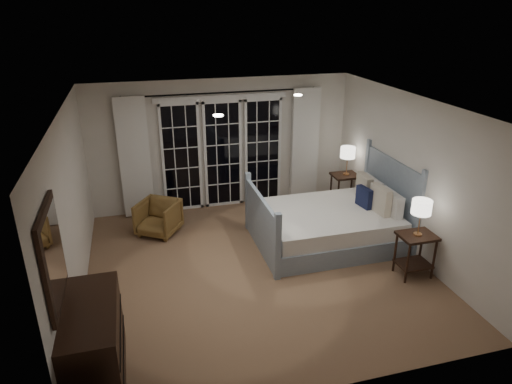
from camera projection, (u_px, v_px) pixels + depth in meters
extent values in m
plane|color=olive|center=(257.00, 267.00, 7.00)|extent=(5.00, 5.00, 0.00)
plane|color=white|center=(257.00, 105.00, 6.05)|extent=(5.00, 5.00, 0.00)
cube|color=silver|center=(71.00, 212.00, 5.92)|extent=(0.02, 5.00, 2.50)
cube|color=silver|center=(411.00, 176.00, 7.14)|extent=(0.02, 5.00, 2.50)
cube|color=silver|center=(222.00, 144.00, 8.75)|extent=(5.00, 0.02, 2.50)
cube|color=silver|center=(327.00, 290.00, 4.30)|extent=(5.00, 0.02, 2.50)
cube|color=black|center=(181.00, 158.00, 8.61)|extent=(0.66, 0.02, 2.02)
cube|color=black|center=(223.00, 155.00, 8.80)|extent=(0.66, 0.02, 2.02)
cube|color=black|center=(263.00, 151.00, 9.00)|extent=(0.66, 0.02, 2.02)
cube|color=white|center=(221.00, 98.00, 8.37)|extent=(2.50, 0.04, 0.10)
cylinder|color=black|center=(222.00, 93.00, 8.28)|extent=(3.50, 0.03, 0.03)
cube|color=white|center=(135.00, 158.00, 8.28)|extent=(0.55, 0.10, 2.25)
cube|color=white|center=(305.00, 144.00, 9.09)|extent=(0.55, 0.10, 2.25)
cylinder|color=white|center=(298.00, 95.00, 6.78)|extent=(0.12, 0.12, 0.01)
cylinder|color=white|center=(218.00, 115.00, 5.55)|extent=(0.12, 0.12, 0.01)
cube|color=#879AA3|center=(326.00, 233.00, 7.70)|extent=(2.17, 1.69, 0.32)
cube|color=white|center=(327.00, 218.00, 7.58)|extent=(2.11, 1.63, 0.26)
cube|color=#879AA3|center=(390.00, 198.00, 7.77)|extent=(0.06, 1.69, 1.38)
cube|color=#879AA3|center=(261.00, 225.00, 7.30)|extent=(0.06, 1.69, 0.95)
cube|color=white|center=(390.00, 202.00, 7.41)|extent=(0.14, 0.60, 0.36)
cube|color=white|center=(371.00, 188.00, 7.98)|extent=(0.14, 0.60, 0.36)
cube|color=beige|center=(380.00, 200.00, 7.39)|extent=(0.16, 0.46, 0.45)
cube|color=beige|center=(364.00, 187.00, 7.89)|extent=(0.16, 0.46, 0.45)
cube|color=#131936|center=(364.00, 197.00, 7.63)|extent=(0.15, 0.35, 0.34)
cube|color=black|center=(417.00, 236.00, 6.57)|extent=(0.52, 0.41, 0.04)
cube|color=black|center=(413.00, 264.00, 6.75)|extent=(0.47, 0.37, 0.03)
cylinder|color=black|center=(408.00, 264.00, 6.50)|extent=(0.04, 0.04, 0.64)
cylinder|color=black|center=(434.00, 259.00, 6.60)|extent=(0.04, 0.04, 0.64)
cylinder|color=black|center=(395.00, 252.00, 6.79)|extent=(0.04, 0.04, 0.64)
cylinder|color=black|center=(421.00, 249.00, 6.90)|extent=(0.04, 0.04, 0.64)
cube|color=black|center=(346.00, 175.00, 8.84)|extent=(0.53, 0.42, 0.04)
cube|color=black|center=(344.00, 198.00, 9.02)|extent=(0.49, 0.38, 0.03)
cylinder|color=black|center=(338.00, 196.00, 8.76)|extent=(0.04, 0.04, 0.66)
cylinder|color=black|center=(359.00, 194.00, 8.87)|extent=(0.04, 0.04, 0.66)
cylinder|color=black|center=(331.00, 190.00, 9.06)|extent=(0.04, 0.04, 0.66)
cylinder|color=black|center=(351.00, 187.00, 9.17)|extent=(0.04, 0.04, 0.66)
cylinder|color=tan|center=(418.00, 234.00, 6.56)|extent=(0.12, 0.12, 0.02)
cylinder|color=tan|center=(419.00, 224.00, 6.50)|extent=(0.02, 0.02, 0.32)
cylinder|color=white|center=(422.00, 207.00, 6.40)|extent=(0.28, 0.28, 0.20)
cylinder|color=tan|center=(346.00, 174.00, 8.82)|extent=(0.12, 0.12, 0.02)
cylinder|color=tan|center=(347.00, 166.00, 8.76)|extent=(0.02, 0.02, 0.32)
cylinder|color=white|center=(348.00, 152.00, 8.66)|extent=(0.28, 0.28, 0.21)
imported|color=brown|center=(158.00, 218.00, 7.93)|extent=(0.90, 0.91, 0.60)
cube|color=black|center=(95.00, 344.00, 4.76)|extent=(0.54, 1.29, 0.92)
cube|color=black|center=(124.00, 351.00, 4.89)|extent=(0.01, 1.27, 0.01)
cube|color=black|center=(120.00, 328.00, 4.77)|extent=(0.01, 1.27, 0.01)
cube|color=black|center=(52.00, 257.00, 4.28)|extent=(0.04, 0.85, 1.00)
cube|color=white|center=(55.00, 256.00, 4.29)|extent=(0.01, 0.73, 0.88)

